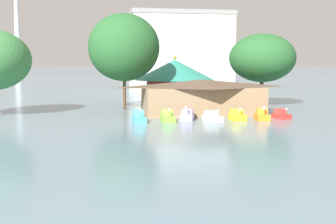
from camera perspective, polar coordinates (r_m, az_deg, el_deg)
pedal_boat_cyan at (r=49.41m, az=-3.90°, el=-0.78°), size 1.45×2.81×1.74m
pedal_boat_lime at (r=50.11m, az=-0.06°, el=-0.68°), size 1.45×2.51×1.69m
pedal_boat_lavender at (r=51.95m, az=2.58°, el=-0.47°), size 2.28×3.01×1.81m
pedal_boat_white at (r=51.58m, az=5.95°, el=-0.63°), size 2.08×3.17×1.47m
pedal_boat_yellow at (r=52.19m, az=9.21°, el=-0.50°), size 1.70×2.30×1.62m
pedal_boat_orange at (r=52.75m, az=12.43°, el=-0.45°), size 1.71×2.40×1.78m
pedal_boat_red at (r=54.95m, az=14.88°, el=-0.36°), size 1.95×2.50×1.40m
boathouse at (r=57.70m, az=4.58°, el=2.11°), size 16.97×8.64×4.70m
green_roof_pavilion at (r=73.14m, az=0.88°, el=4.57°), size 13.63×13.63×8.18m
shoreline_tree_mid at (r=64.07m, az=-5.90°, el=8.57°), size 10.55×10.55×14.18m
shoreline_tree_right at (r=69.93m, az=12.47°, el=7.06°), size 10.49×10.49×11.56m
background_building_block at (r=106.23m, az=1.60°, el=8.00°), size 24.66×13.78×19.25m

